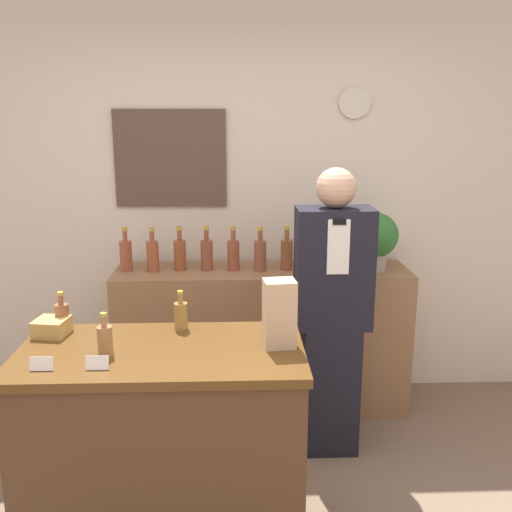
% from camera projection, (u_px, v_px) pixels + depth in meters
% --- Properties ---
extents(back_wall, '(5.20, 0.09, 2.70)m').
position_uv_depth(back_wall, '(239.00, 201.00, 3.86)').
color(back_wall, beige).
rests_on(back_wall, ground_plane).
extents(back_shelf, '(1.90, 0.46, 0.95)m').
position_uv_depth(back_shelf, '(262.00, 338.00, 3.80)').
color(back_shelf, '#8E6642').
rests_on(back_shelf, ground_plane).
extents(display_counter, '(1.23, 0.64, 0.95)m').
position_uv_depth(display_counter, '(165.00, 447.00, 2.55)').
color(display_counter, '#4C331E').
rests_on(display_counter, ground_plane).
extents(shopkeeper, '(0.42, 0.26, 1.65)m').
position_uv_depth(shopkeeper, '(332.00, 315.00, 3.21)').
color(shopkeeper, black).
rests_on(shopkeeper, ground_plane).
extents(potted_plant, '(0.29, 0.29, 0.37)m').
position_uv_depth(potted_plant, '(375.00, 238.00, 3.62)').
color(potted_plant, '#9E998E').
rests_on(potted_plant, back_shelf).
extents(paper_bag, '(0.15, 0.13, 0.30)m').
position_uv_depth(paper_bag, '(279.00, 313.00, 2.43)').
color(paper_bag, tan).
rests_on(paper_bag, display_counter).
extents(price_card_left, '(0.09, 0.02, 0.06)m').
position_uv_depth(price_card_left, '(41.00, 364.00, 2.22)').
color(price_card_left, white).
rests_on(price_card_left, display_counter).
extents(price_card_right, '(0.09, 0.02, 0.06)m').
position_uv_depth(price_card_right, '(97.00, 363.00, 2.23)').
color(price_card_right, white).
rests_on(price_card_right, display_counter).
extents(gift_box, '(0.16, 0.16, 0.08)m').
position_uv_depth(gift_box, '(52.00, 327.00, 2.58)').
color(gift_box, tan).
rests_on(gift_box, display_counter).
extents(counter_bottle_0, '(0.06, 0.06, 0.19)m').
position_uv_depth(counter_bottle_0, '(62.00, 316.00, 2.63)').
color(counter_bottle_0, brown).
rests_on(counter_bottle_0, display_counter).
extents(counter_bottle_1, '(0.06, 0.06, 0.19)m').
position_uv_depth(counter_bottle_1, '(105.00, 340.00, 2.35)').
color(counter_bottle_1, '#98693F').
rests_on(counter_bottle_1, display_counter).
extents(counter_bottle_2, '(0.06, 0.06, 0.19)m').
position_uv_depth(counter_bottle_2, '(181.00, 315.00, 2.65)').
color(counter_bottle_2, olive).
rests_on(counter_bottle_2, display_counter).
extents(shelf_bottle_0, '(0.08, 0.08, 0.29)m').
position_uv_depth(shelf_bottle_0, '(126.00, 255.00, 3.63)').
color(shelf_bottle_0, brown).
rests_on(shelf_bottle_0, back_shelf).
extents(shelf_bottle_1, '(0.08, 0.08, 0.29)m').
position_uv_depth(shelf_bottle_1, '(153.00, 255.00, 3.63)').
color(shelf_bottle_1, brown).
rests_on(shelf_bottle_1, back_shelf).
extents(shelf_bottle_2, '(0.08, 0.08, 0.29)m').
position_uv_depth(shelf_bottle_2, '(180.00, 254.00, 3.65)').
color(shelf_bottle_2, brown).
rests_on(shelf_bottle_2, back_shelf).
extents(shelf_bottle_3, '(0.08, 0.08, 0.29)m').
position_uv_depth(shelf_bottle_3, '(207.00, 254.00, 3.65)').
color(shelf_bottle_3, brown).
rests_on(shelf_bottle_3, back_shelf).
extents(shelf_bottle_4, '(0.08, 0.08, 0.29)m').
position_uv_depth(shelf_bottle_4, '(233.00, 254.00, 3.65)').
color(shelf_bottle_4, brown).
rests_on(shelf_bottle_4, back_shelf).
extents(shelf_bottle_5, '(0.08, 0.08, 0.29)m').
position_uv_depth(shelf_bottle_5, '(260.00, 254.00, 3.64)').
color(shelf_bottle_5, brown).
rests_on(shelf_bottle_5, back_shelf).
extents(shelf_bottle_6, '(0.08, 0.08, 0.29)m').
position_uv_depth(shelf_bottle_6, '(287.00, 253.00, 3.66)').
color(shelf_bottle_6, brown).
rests_on(shelf_bottle_6, back_shelf).
extents(shelf_bottle_7, '(0.08, 0.08, 0.29)m').
position_uv_depth(shelf_bottle_7, '(313.00, 253.00, 3.68)').
color(shelf_bottle_7, brown).
rests_on(shelf_bottle_7, back_shelf).
extents(shelf_bottle_8, '(0.08, 0.08, 0.29)m').
position_uv_depth(shelf_bottle_8, '(339.00, 252.00, 3.69)').
color(shelf_bottle_8, brown).
rests_on(shelf_bottle_8, back_shelf).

